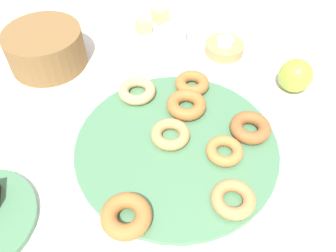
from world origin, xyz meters
name	(u,v)px	position (x,y,z in m)	size (l,w,h in m)	color
ground_plane	(176,148)	(0.00, 0.00, 0.00)	(2.40, 2.40, 0.00)	white
donut_plate	(176,146)	(0.00, 0.00, 0.01)	(0.43, 0.43, 0.01)	#4C7F56
donut_0	(186,105)	(0.08, 0.07, 0.03)	(0.09, 0.09, 0.03)	#AD6B33
donut_1	(126,216)	(-0.17, -0.08, 0.03)	(0.09, 0.09, 0.03)	#AD6B33
donut_2	(225,151)	(0.06, -0.08, 0.03)	(0.08, 0.08, 0.02)	#BC7A3D
donut_3	(137,91)	(0.02, 0.17, 0.03)	(0.09, 0.09, 0.02)	tan
donut_4	(235,198)	(0.00, -0.17, 0.03)	(0.08, 0.08, 0.02)	#C6844C
donut_5	(192,83)	(0.13, 0.12, 0.03)	(0.08, 0.08, 0.03)	#AD6B33
donut_6	(171,134)	(0.00, 0.02, 0.03)	(0.08, 0.08, 0.02)	tan
donut_7	(250,128)	(0.15, -0.07, 0.03)	(0.09, 0.09, 0.03)	#995B2D
candle_holder	(224,48)	(0.30, 0.18, 0.01)	(0.10, 0.10, 0.03)	tan
tealight	(225,41)	(0.30, 0.18, 0.04)	(0.05, 0.05, 0.01)	silver
basket	(46,48)	(-0.10, 0.42, 0.05)	(0.20, 0.20, 0.10)	brown
fruit_bowl	(154,33)	(0.19, 0.35, 0.02)	(0.19, 0.19, 0.04)	silver
melon_chunk_left	(143,26)	(0.15, 0.35, 0.06)	(0.04, 0.04, 0.04)	#DBD67A
melon_chunk_right	(160,15)	(0.22, 0.36, 0.06)	(0.04, 0.04, 0.04)	#DBD67A
apple	(296,76)	(0.34, -0.02, 0.04)	(0.08, 0.08, 0.08)	#93AD38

